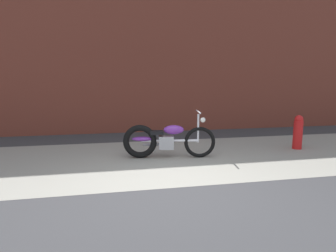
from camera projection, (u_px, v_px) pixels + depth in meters
The scene contains 5 objects.
ground_plane at pixel (172, 188), 4.33m from camera, with size 80.00×80.00×0.00m, color #38383A.
sidewalk_slab at pixel (155, 158), 6.02m from camera, with size 36.00×3.50×0.01m, color gray.
brick_building_wall at pixel (139, 38), 8.89m from camera, with size 36.00×0.50×6.06m, color brown.
motorcycle_purple at pixel (163, 140), 6.00m from camera, with size 2.00×0.66×1.03m.
fire_hydrant at pixel (298, 132), 6.80m from camera, with size 0.22×0.22×0.84m.
Camera 1 is at (-0.85, -4.03, 1.65)m, focal length 29.66 mm.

